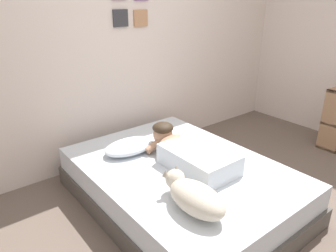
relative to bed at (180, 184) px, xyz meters
The scene contains 8 objects.
ground_plane 0.60m from the bed, 61.51° to the right, with size 13.33×13.33×0.00m, color #66564C.
back_wall 1.63m from the bed, 77.30° to the left, with size 4.66×0.12×2.50m.
bed is the anchor object (origin of this frame).
pillow 0.60m from the bed, 112.02° to the left, with size 0.52×0.32×0.11m, color silver.
person_lying 0.31m from the bed, ahead, with size 0.43×0.92×0.27m.
dog 0.68m from the bed, 122.28° to the right, with size 0.26×0.57×0.21m.
coffee_cup 0.48m from the bed, 51.67° to the left, with size 0.12×0.09×0.07m.
cell_phone 0.55m from the bed, 125.44° to the right, with size 0.07×0.14×0.01m, color black.
Camera 1 is at (-1.88, -1.35, 1.76)m, focal length 34.00 mm.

